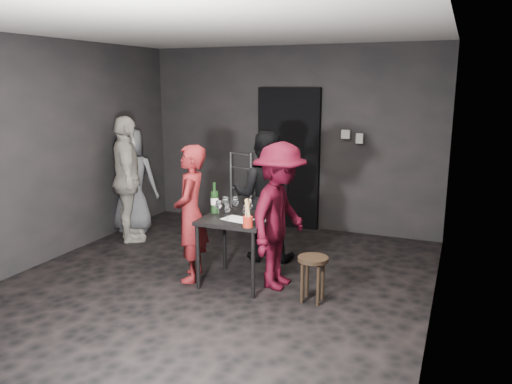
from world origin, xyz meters
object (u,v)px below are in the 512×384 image
at_px(bystander_cream, 127,170).
at_px(woman_black, 264,192).
at_px(tasting_table, 238,226).
at_px(breadstick_cup, 248,214).
at_px(hand_truck, 240,211).
at_px(stool, 313,267).
at_px(wine_bottle, 215,201).
at_px(bystander_grey, 132,179).
at_px(man_maroon, 280,213).
at_px(server_red, 191,213).

bearing_deg(bystander_cream, woman_black, -129.43).
bearing_deg(tasting_table, breadstick_cup, -49.96).
xyz_separation_m(hand_truck, breadstick_cup, (1.19, -2.41, 0.68)).
relative_size(stool, wine_bottle, 1.36).
bearing_deg(tasting_table, hand_truck, 113.88).
xyz_separation_m(woman_black, bystander_cream, (-2.00, -0.06, 0.15)).
bearing_deg(woman_black, stool, 120.73).
bearing_deg(bystander_grey, bystander_cream, 103.35).
bearing_deg(breadstick_cup, tasting_table, 130.04).
height_order(stool, man_maroon, man_maroon).
height_order(man_maroon, wine_bottle, man_maroon).
height_order(hand_truck, man_maroon, man_maroon).
height_order(hand_truck, bystander_grey, bystander_grey).
distance_m(server_red, woman_black, 1.07).
distance_m(hand_truck, wine_bottle, 2.23).
xyz_separation_m(server_red, bystander_cream, (-1.50, 0.88, 0.24)).
bearing_deg(woman_black, tasting_table, 79.64).
relative_size(stool, woman_black, 0.27).
bearing_deg(bystander_cream, wine_bottle, -153.80).
height_order(tasting_table, stool, tasting_table).
bearing_deg(server_red, tasting_table, 82.05).
distance_m(tasting_table, breadstick_cup, 0.46).
relative_size(bystander_cream, breadstick_cup, 6.49).
xyz_separation_m(man_maroon, breadstick_cup, (-0.20, -0.39, 0.07)).
relative_size(stool, bystander_grey, 0.30).
distance_m(hand_truck, server_red, 2.31).
relative_size(stool, man_maroon, 0.29).
xyz_separation_m(stool, woman_black, (-0.93, 0.99, 0.50)).
height_order(hand_truck, stool, hand_truck).
bearing_deg(bystander_grey, stool, 140.66).
relative_size(hand_truck, wine_bottle, 3.26).
distance_m(stool, wine_bottle, 1.33).
distance_m(tasting_table, bystander_grey, 2.56).
bearing_deg(server_red, stool, 69.34).
distance_m(woman_black, bystander_grey, 2.26).
xyz_separation_m(server_red, wine_bottle, (0.21, 0.17, 0.12)).
xyz_separation_m(woman_black, breadstick_cup, (0.28, -1.15, 0.03)).
bearing_deg(hand_truck, tasting_table, -51.16).
xyz_separation_m(server_red, bystander_grey, (-1.74, 1.29, 0.02)).
bearing_deg(bystander_cream, tasting_table, -152.30).
bearing_deg(man_maroon, woman_black, 37.05).
bearing_deg(breadstick_cup, bystander_grey, 149.24).
height_order(hand_truck, woman_black, woman_black).
xyz_separation_m(tasting_table, man_maroon, (0.45, 0.08, 0.17)).
bearing_deg(breadstick_cup, bystander_cream, 154.47).
height_order(man_maroon, bystander_grey, man_maroon).
xyz_separation_m(stool, bystander_grey, (-3.16, 1.34, 0.42)).
bearing_deg(man_maroon, bystander_cream, 78.82).
bearing_deg(bystander_cream, stool, -148.85).
bearing_deg(server_red, woman_black, 133.83).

